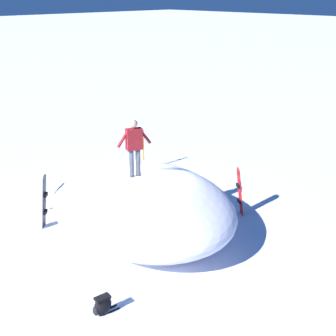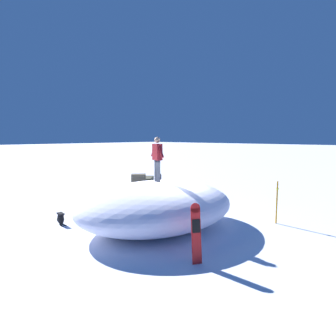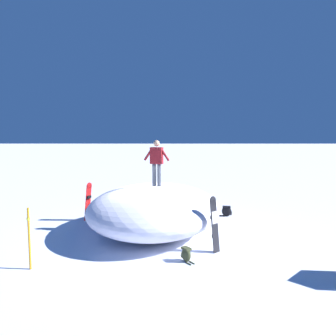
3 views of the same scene
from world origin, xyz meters
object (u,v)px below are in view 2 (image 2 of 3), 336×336
Objects in this scene: snowboarder_standing at (157,156)px; backpack_near at (184,204)px; snowboard_primary_upright at (158,190)px; backpack_far at (61,218)px; trail_marker_pole at (277,201)px; snowboard_secondary_upright at (196,232)px.

backpack_near is at bearing 18.64° from snowboarder_standing.
snowboard_primary_upright is 2.72× the size of backpack_far.
backpack_near is 4.34m from trail_marker_pole.
snowboard_secondary_upright reaches higher than backpack_near.
snowboarder_standing is at bearing 135.80° from trail_marker_pole.
snowboarder_standing is 5.07m from trail_marker_pole.
snowboard_primary_upright is 5.34m from trail_marker_pole.
snowboard_secondary_upright is at bearing -138.39° from backpack_near.
snowboard_primary_upright is 1.39m from backpack_near.
backpack_far is at bearing 97.37° from snowboard_secondary_upright.
snowboarder_standing is at bearing 61.87° from snowboard_secondary_upright.
backpack_near is at bearing -21.91° from backpack_far.
backpack_near is 0.30× the size of trail_marker_pole.
snowboard_primary_upright is (2.03, 1.87, -1.81)m from snowboarder_standing.
snowboarder_standing reaches higher than snowboard_primary_upright.
trail_marker_pole is at bearing -44.20° from snowboarder_standing.
snowboard_secondary_upright is 0.97× the size of trail_marker_pole.
backpack_near is at bearing 97.63° from trail_marker_pole.
snowboard_secondary_upright is at bearing -126.82° from snowboard_primary_upright.
snowboard_secondary_upright is at bearing -82.63° from backpack_far.
snowboard_primary_upright is 3.38× the size of backpack_near.
snowboard_primary_upright reaches higher than backpack_near.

